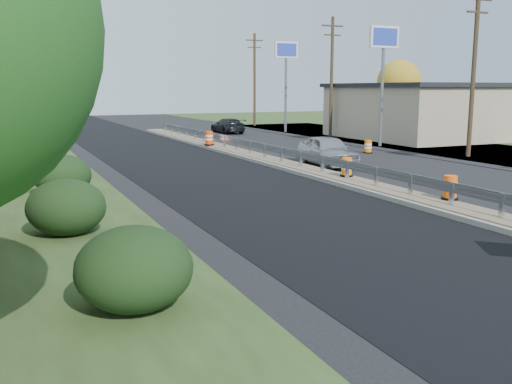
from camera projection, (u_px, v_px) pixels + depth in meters
name	position (u px, v px, depth m)	size (l,w,h in m)	color
ground	(410.00, 200.00, 20.01)	(140.00, 140.00, 0.00)	black
milled_overlay	(199.00, 171.00, 27.20)	(7.20, 120.00, 0.01)	black
median	(300.00, 169.00, 27.16)	(1.60, 55.00, 0.23)	gray
guardrail	(291.00, 154.00, 27.95)	(0.10, 46.15, 0.72)	silver
retail_building_near	(458.00, 110.00, 46.05)	(18.50, 12.50, 4.27)	tan
pylon_sign_mid	(384.00, 48.00, 37.44)	(2.20, 0.30, 7.90)	slate
pylon_sign_north	(286.00, 58.00, 50.00)	(2.20, 0.30, 7.90)	slate
utility_pole_smid	(474.00, 69.00, 31.85)	(1.90, 0.26, 9.40)	#473523
utility_pole_nmid	(332.00, 75.00, 45.30)	(1.90, 0.26, 9.40)	#473523
utility_pole_north	(255.00, 78.00, 58.75)	(1.90, 0.26, 9.40)	#473523
hedge_south	(134.00, 268.00, 10.04)	(2.09, 2.09, 1.52)	black
hedge_mid	(66.00, 207.00, 15.22)	(2.09, 2.09, 1.52)	black
hedge_north	(62.00, 175.00, 20.80)	(2.09, 2.09, 1.52)	black
tree_far_yellow	(399.00, 82.00, 60.20)	(4.62, 4.62, 6.86)	#473523
barrel_median_near	(450.00, 188.00, 18.92)	(0.55, 0.55, 0.81)	black
barrel_median_mid	(347.00, 167.00, 23.91)	(0.54, 0.54, 0.80)	black
barrel_median_far	(209.00, 139.00, 37.02)	(0.62, 0.62, 0.91)	black
barrel_shoulder_near	(368.00, 147.00, 34.55)	(0.54, 0.54, 0.79)	black
car_silver	(328.00, 151.00, 28.90)	(1.81, 4.50, 1.53)	#AFAFB4
car_dark_far	(228.00, 126.00, 50.07)	(1.82, 4.48, 1.30)	black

